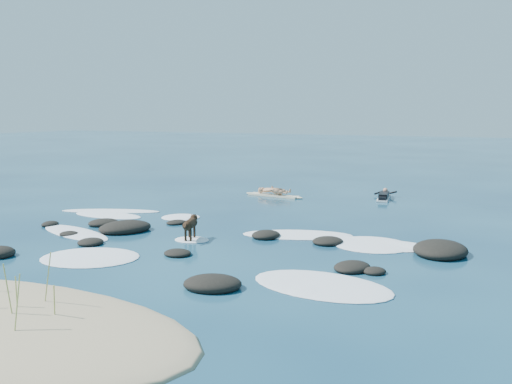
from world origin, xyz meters
The scene contains 6 objects.
ground centered at (0.00, 0.00, 0.00)m, with size 160.00×160.00×0.00m, color #0A2642.
reef_rocks centered at (1.33, -0.85, 0.10)m, with size 13.79×7.05×0.48m.
breaking_foam centered at (0.84, -0.35, 0.01)m, with size 15.10×8.58×0.12m.
standing_surfer_rig centered at (-1.66, 8.81, 0.68)m, with size 3.05×0.85×1.73m.
paddling_surfer_rig centered at (3.16, 10.20, 0.14)m, with size 1.04×2.35×0.41m.
dog centered at (-0.25, -0.69, 0.51)m, with size 0.53×1.19×0.77m.
Camera 1 is at (8.85, -15.18, 3.88)m, focal length 40.00 mm.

